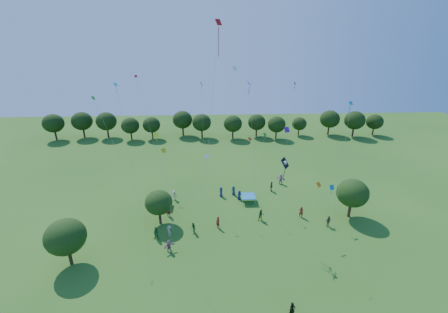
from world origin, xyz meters
TOP-DOWN VIEW (x-y plane):
  - near_tree_west at (-18.07, 8.74)m, footprint 4.50×4.50m
  - near_tree_north at (-8.92, 16.47)m, footprint 3.78×3.78m
  - near_tree_east at (18.51, 16.81)m, footprint 4.47×4.47m
  - treeline at (-1.73, 55.43)m, footprint 88.01×8.77m
  - tent_red_stripe at (-9.02, 20.75)m, footprint 2.20×2.20m
  - tent_blue at (4.25, 21.71)m, footprint 2.20×2.20m
  - man_in_black at (5.74, 0.46)m, footprint 0.67×0.50m
  - crowd_person_0 at (2.09, 24.12)m, footprint 0.86×0.85m
  - crowd_person_1 at (11.42, 17.02)m, footprint 0.76×0.65m
  - crowd_person_2 at (5.43, 16.40)m, footprint 0.95×0.62m
  - crowd_person_3 at (-10.72, 21.58)m, footprint 1.08×1.16m
  - crowd_person_4 at (8.64, 25.09)m, footprint 0.61×1.10m
  - crowd_person_5 at (-6.93, 10.35)m, footprint 1.53×1.26m
  - crowd_person_6 at (-0.00, 23.70)m, footprint 0.46×0.84m
  - crowd_person_7 at (-0.79, 14.89)m, footprint 0.76×0.77m
  - crowd_person_8 at (-8.84, 12.84)m, footprint 0.91×0.54m
  - crowd_person_9 at (-7.24, 13.44)m, footprint 0.89×1.10m
  - crowd_person_10 at (-8.98, 21.26)m, footprint 1.07×1.03m
  - crowd_person_11 at (10.86, 27.75)m, footprint 1.75×1.57m
  - crowd_person_12 at (2.90, 22.59)m, footprint 0.88×0.78m
  - crowd_person_13 at (-7.94, 18.19)m, footprint 0.71×0.52m
  - crowd_person_14 at (-4.16, 13.88)m, footprint 0.50×0.82m
  - crowd_person_15 at (-7.59, 22.98)m, footprint 1.17×0.84m
  - crowd_person_16 at (14.51, 14.49)m, footprint 1.06×0.78m
  - pirate_kite at (7.20, 12.51)m, footprint 2.76×2.03m
  - red_high_kite at (-1.01, 13.84)m, footprint 2.76×0.81m
  - small_kite_0 at (4.29, 20.67)m, footprint 1.82×0.84m
  - small_kite_1 at (10.64, 9.18)m, footprint 3.87×3.29m
  - small_kite_2 at (-6.36, 9.21)m, footprint 0.55×4.59m
  - small_kite_3 at (-14.77, 17.90)m, footprint 4.02×2.18m
  - small_kite_4 at (14.64, 15.11)m, footprint 1.22×3.92m
  - small_kite_5 at (8.64, 17.58)m, footprint 1.69×0.65m
  - small_kite_6 at (-2.26, 19.92)m, footprint 0.75×5.18m
  - small_kite_7 at (13.20, 10.52)m, footprint 1.27×1.71m
  - small_kite_8 at (-11.36, 25.79)m, footprint 4.75×6.22m
  - small_kite_9 at (-2.74, 24.87)m, footprint 0.40×1.05m
  - small_kite_10 at (-10.22, 26.48)m, footprint 2.72×5.86m
  - small_kite_11 at (6.24, 21.87)m, footprint 1.54×1.15m
  - small_kite_12 at (3.88, 19.79)m, footprint 2.29×2.23m
  - small_kite_13 at (11.96, 27.17)m, footprint 0.52×3.16m
  - small_kite_14 at (-0.51, 10.90)m, footprint 4.76×3.11m
  - small_kite_15 at (-14.64, 24.08)m, footprint 3.36×6.54m

SIDE VIEW (x-z plane):
  - crowd_person_9 at x=-7.24m, z-range 0.00..1.54m
  - crowd_person_12 at x=2.90m, z-range 0.00..1.58m
  - crowd_person_14 at x=-4.16m, z-range 0.00..1.59m
  - crowd_person_0 at x=2.09m, z-range 0.00..1.59m
  - crowd_person_5 at x=-6.93m, z-range 0.00..1.59m
  - man_in_black at x=5.74m, z-range 0.00..1.61m
  - crowd_person_15 at x=-7.59m, z-range 0.00..1.63m
  - crowd_person_16 at x=14.51m, z-range 0.00..1.65m
  - crowd_person_3 at x=-10.72m, z-range 0.00..1.68m
  - crowd_person_6 at x=0.00m, z-range 0.00..1.70m
  - crowd_person_1 at x=11.42m, z-range 0.00..1.74m
  - crowd_person_10 at x=-8.98m, z-range 0.00..1.74m
  - crowd_person_13 at x=-7.94m, z-range 0.00..1.75m
  - crowd_person_7 at x=-0.79m, z-range 0.00..1.77m
  - crowd_person_4 at x=8.64m, z-range 0.00..1.77m
  - crowd_person_8 at x=-8.84m, z-range 0.00..1.78m
  - crowd_person_2 at x=5.43m, z-range 0.00..1.78m
  - crowd_person_11 at x=10.86m, z-range 0.00..1.86m
  - tent_red_stripe at x=-9.02m, z-range 0.49..1.59m
  - tent_blue at x=4.25m, z-range 0.49..1.59m
  - near_tree_north at x=-8.92m, z-range 0.82..5.88m
  - near_tree_west at x=-18.07m, z-range 0.86..6.65m
  - near_tree_east at x=18.51m, z-range 0.93..6.85m
  - treeline at x=-1.73m, z-range 0.70..7.48m
  - small_kite_4 at x=14.64m, z-range 2.93..7.60m
  - small_kite_6 at x=-2.26m, z-range 3.70..11.64m
  - small_kite_1 at x=10.64m, z-range 4.02..12.56m
  - small_kite_10 at x=-10.22m, z-range 4.41..13.21m
  - small_kite_11 at x=6.24m, z-range 4.26..14.35m
  - small_kite_0 at x=4.29m, z-range 4.37..14.29m
  - pirate_kite at x=7.20m, z-range 5.59..15.41m
  - small_kite_2 at x=-6.36m, z-range 4.29..17.30m
  - small_kite_5 at x=8.64m, z-range 5.54..17.78m
  - small_kite_8 at x=-11.36m, z-range 4.18..22.04m
  - small_kite_3 at x=-14.77m, z-range 4.84..21.40m
  - small_kite_7 at x=13.20m, z-range 4.89..21.98m
  - small_kite_15 at x=-14.64m, z-range 5.37..22.36m
  - small_kite_13 at x=11.96m, z-range 5.58..22.23m
  - small_kite_9 at x=-2.74m, z-range 6.11..23.28m
  - small_kite_14 at x=-0.51m, z-range 5.13..25.77m
  - small_kite_12 at x=3.88m, z-range 6.64..24.57m
  - red_high_kite at x=-1.01m, z-range 8.61..33.62m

